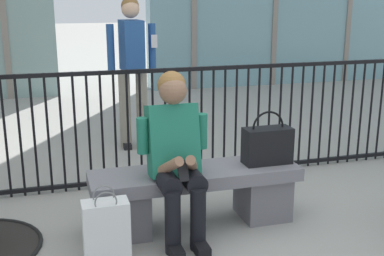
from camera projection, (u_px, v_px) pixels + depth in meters
ground_plane at (196, 224)px, 3.87m from camera, size 60.00×60.00×0.00m
stone_bench at (196, 192)px, 3.80m from camera, size 1.60×0.44×0.45m
seated_person_with_phone at (176, 151)px, 3.53m from camera, size 0.52×0.66×1.21m
handbag_on_bench at (267, 145)px, 3.86m from camera, size 0.38×0.17×0.42m
shopping_bag at (106, 232)px, 3.25m from camera, size 0.30×0.17×0.53m
bystander_at_railing at (132, 61)px, 5.62m from camera, size 0.55×0.39×1.71m
plaza_railing at (165, 125)px, 4.63m from camera, size 7.30×0.04×1.09m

